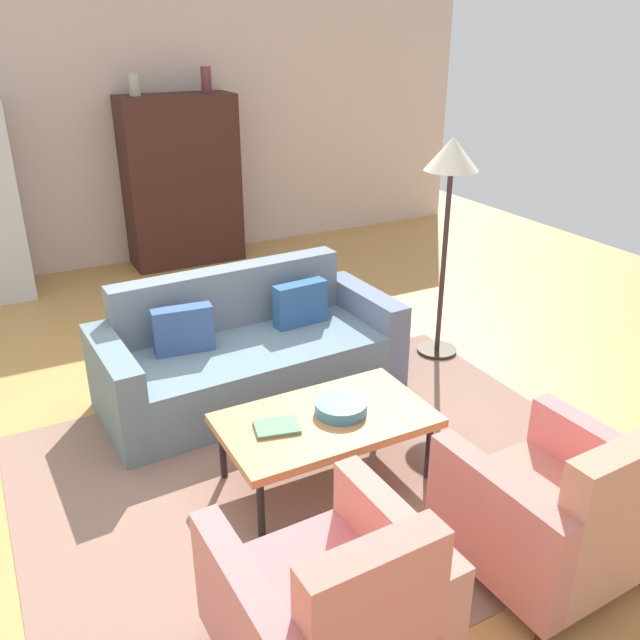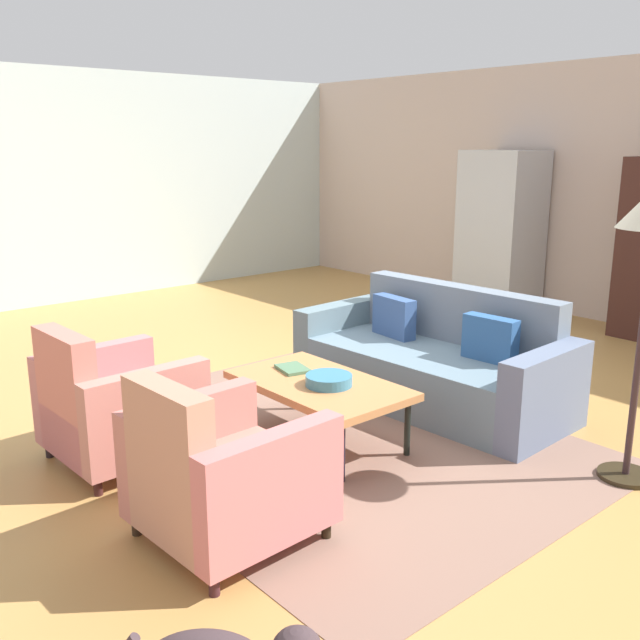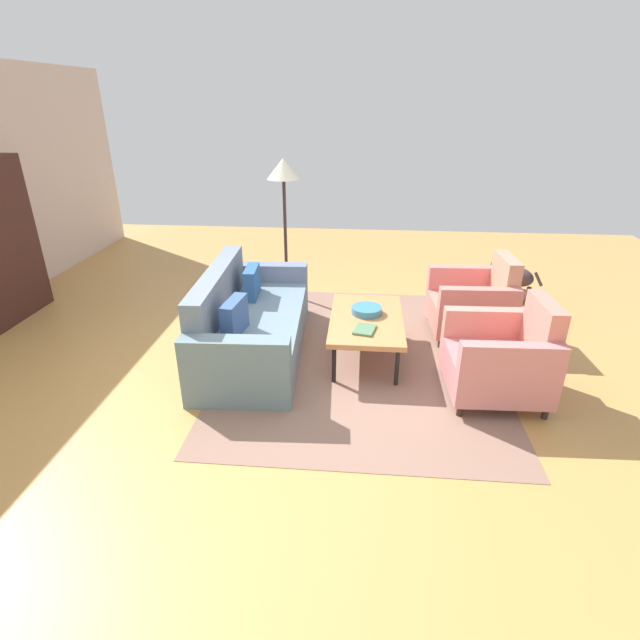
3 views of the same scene
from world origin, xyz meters
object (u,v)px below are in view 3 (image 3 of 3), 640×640
at_px(armchair_right, 476,305).
at_px(fruit_bowl, 367,310).
at_px(book_stack, 365,330).
at_px(couch, 247,325).
at_px(coffee_table, 366,321).
at_px(dog, 514,276).
at_px(armchair_left, 504,359).
at_px(floor_lamp, 284,182).

relative_size(armchair_right, fruit_bowl, 2.92).
xyz_separation_m(fruit_bowl, book_stack, (-0.39, 0.02, -0.02)).
bearing_deg(fruit_bowl, couch, 94.88).
xyz_separation_m(coffee_table, dog, (1.68, -1.86, -0.07)).
bearing_deg(armchair_right, couch, 101.94).
relative_size(armchair_left, fruit_bowl, 2.92).
bearing_deg(fruit_bowl, book_stack, 177.49).
height_order(coffee_table, fruit_bowl, fruit_bowl).
relative_size(couch, floor_lamp, 1.24).
bearing_deg(coffee_table, dog, -47.83).
bearing_deg(couch, coffee_table, 87.59).
xyz_separation_m(armchair_left, armchair_right, (1.20, 0.00, 0.00)).
bearing_deg(dog, armchair_right, 101.40).
xyz_separation_m(armchair_left, dog, (2.28, -0.69, -0.03)).
bearing_deg(couch, floor_lamp, 171.91).
relative_size(armchair_left, dog, 1.61).
bearing_deg(armchair_left, dog, -18.75).
height_order(coffee_table, book_stack, book_stack).
distance_m(coffee_table, dog, 2.51).
distance_m(couch, armchair_right, 2.43).
height_order(armchair_right, fruit_bowl, armchair_right).
height_order(floor_lamp, dog, floor_lamp).
bearing_deg(book_stack, couch, 75.92).
height_order(armchair_left, dog, armchair_left).
relative_size(couch, book_stack, 7.81).
height_order(armchair_right, floor_lamp, floor_lamp).
relative_size(coffee_table, dog, 2.19).
distance_m(book_stack, dog, 2.73).
relative_size(fruit_bowl, dog, 0.55).
xyz_separation_m(couch, fruit_bowl, (0.10, -1.19, 0.17)).
relative_size(fruit_bowl, floor_lamp, 0.18).
height_order(fruit_bowl, floor_lamp, floor_lamp).
relative_size(floor_lamp, dog, 3.14).
height_order(coffee_table, floor_lamp, floor_lamp).
distance_m(armchair_left, floor_lamp, 3.29).
xyz_separation_m(coffee_table, book_stack, (-0.30, 0.02, 0.05)).
bearing_deg(floor_lamp, fruit_bowl, -145.34).
xyz_separation_m(fruit_bowl, floor_lamp, (1.49, 1.03, 0.99)).
distance_m(coffee_table, floor_lamp, 2.17).
relative_size(coffee_table, fruit_bowl, 3.98).
bearing_deg(dog, coffee_table, 86.19).
height_order(coffee_table, dog, dog).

